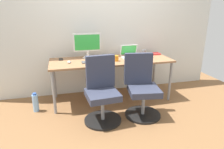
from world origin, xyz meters
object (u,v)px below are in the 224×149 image
Objects in this scene: office_chair_right at (142,88)px; water_bottle_on_floor at (36,103)px; coffee_mug at (116,58)px; desktop_monitor at (87,44)px; office_chair_left at (102,93)px; open_laptop at (130,54)px.

water_bottle_on_floor is (-1.58, 0.49, -0.28)m from office_chair_right.
office_chair_right reaches higher than coffee_mug.
desktop_monitor reaches higher than office_chair_right.
office_chair_left reaches higher than water_bottle_on_floor.
water_bottle_on_floor is 1.00× the size of open_laptop.
water_bottle_on_floor is 0.65× the size of desktop_monitor.
office_chair_right is 0.81m from open_laptop.
open_laptop is at bearing 7.87° from water_bottle_on_floor.
office_chair_right is (0.61, -0.00, 0.00)m from office_chair_left.
office_chair_left is 0.74m from coffee_mug.
desktop_monitor is 1.55× the size of open_laptop.
office_chair_left is 3.03× the size of open_laptop.
coffee_mug is at bearing -149.17° from open_laptop.
coffee_mug is (-0.31, -0.19, -0.01)m from open_laptop.
coffee_mug is at bearing 114.92° from office_chair_right.
open_laptop is at bearing 85.03° from office_chair_right.
office_chair_left is 10.22× the size of coffee_mug.
coffee_mug is (-0.25, 0.54, 0.35)m from office_chair_right.
coffee_mug is (1.33, 0.04, 0.63)m from water_bottle_on_floor.
desktop_monitor is (-0.68, 0.88, 0.56)m from office_chair_right.
open_laptop is (1.65, 0.23, 0.64)m from water_bottle_on_floor.
office_chair_right is 3.03× the size of water_bottle_on_floor.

